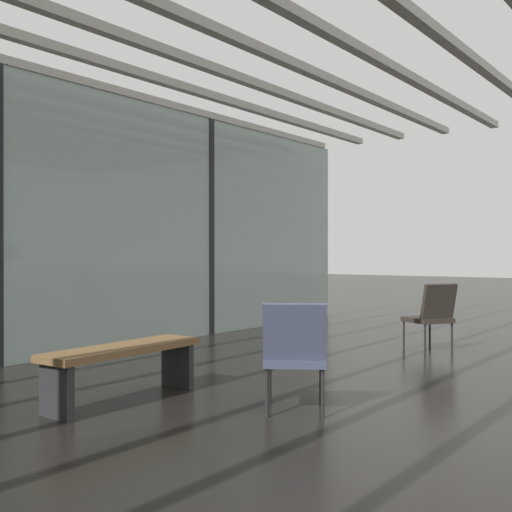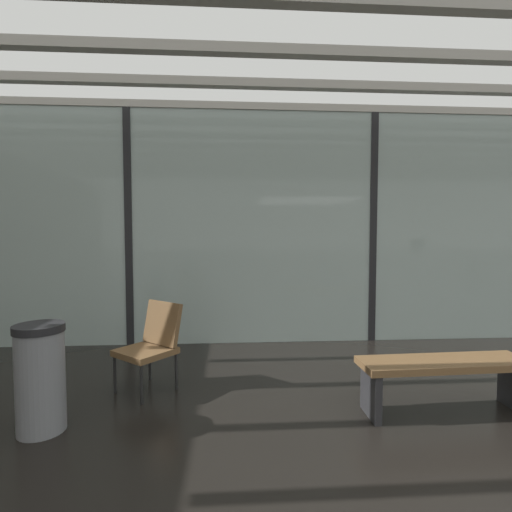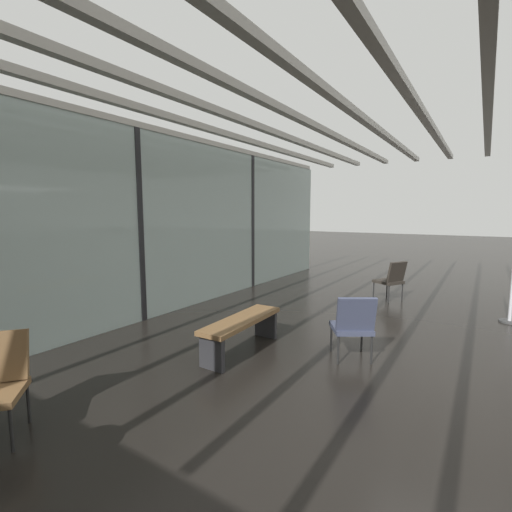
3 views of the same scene
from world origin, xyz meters
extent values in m
plane|color=black|center=(0.00, 0.00, 0.00)|extent=(60.00, 60.00, 0.00)
cube|color=black|center=(3.50, 5.20, 1.66)|extent=(0.10, 0.12, 3.32)
cube|color=#B7B2A8|center=(0.00, 2.73, 3.37)|extent=(13.72, 0.12, 0.10)
cube|color=#B7B2A8|center=(0.00, 3.55, 3.37)|extent=(13.72, 0.12, 0.10)
cube|color=#B7B2A8|center=(0.00, 4.38, 3.37)|extent=(13.72, 0.12, 0.10)
cube|color=#33384C|center=(0.40, 1.56, 0.40)|extent=(0.66, 0.66, 0.06)
cube|color=#33384C|center=(0.22, 1.44, 0.65)|extent=(0.38, 0.48, 0.44)
cylinder|color=black|center=(0.69, 1.50, 0.18)|extent=(0.03, 0.03, 0.37)
cylinder|color=black|center=(0.47, 1.85, 0.18)|extent=(0.03, 0.03, 0.37)
cylinder|color=black|center=(0.34, 1.27, 0.18)|extent=(0.03, 0.03, 0.37)
cylinder|color=black|center=(0.11, 1.62, 0.18)|extent=(0.03, 0.03, 0.37)
cube|color=#28231E|center=(3.94, 1.88, 0.40)|extent=(0.65, 0.65, 0.06)
cube|color=#28231E|center=(3.83, 1.70, 0.65)|extent=(0.49, 0.35, 0.44)
cylinder|color=black|center=(4.22, 1.97, 0.18)|extent=(0.03, 0.03, 0.37)
cylinder|color=black|center=(3.85, 2.17, 0.18)|extent=(0.03, 0.03, 0.37)
cylinder|color=black|center=(4.02, 1.60, 0.18)|extent=(0.03, 0.03, 0.37)
cylinder|color=black|center=(3.65, 1.80, 0.18)|extent=(0.03, 0.03, 0.37)
cube|color=brown|center=(-0.20, 2.88, 0.44)|extent=(1.51, 0.46, 0.06)
cube|color=#262628|center=(0.46, 2.91, 0.21)|extent=(0.06, 0.36, 0.41)
cube|color=#262628|center=(-0.87, 2.86, 0.21)|extent=(0.06, 0.36, 0.41)
camera|label=1|loc=(-3.67, -1.15, 1.24)|focal=43.55mm
camera|label=2|loc=(-2.07, -0.26, 1.56)|focal=26.65mm
camera|label=3|loc=(-4.03, 0.16, 1.90)|focal=24.82mm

